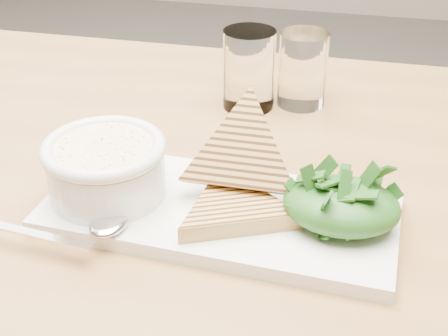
% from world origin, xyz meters
% --- Properties ---
extents(table_top, '(1.26, 0.84, 0.04)m').
position_xyz_m(table_top, '(0.19, -0.15, 0.76)').
color(table_top, brown).
rests_on(table_top, ground).
extents(table_leg_bl, '(0.06, 0.06, 0.74)m').
position_xyz_m(table_leg_bl, '(-0.38, 0.22, 0.37)').
color(table_leg_bl, brown).
rests_on(table_leg_bl, ground).
extents(platter, '(0.37, 0.18, 0.02)m').
position_xyz_m(platter, '(0.20, -0.21, 0.78)').
color(platter, white).
rests_on(platter, table_top).
extents(soup_bowl, '(0.12, 0.12, 0.05)m').
position_xyz_m(soup_bowl, '(0.08, -0.21, 0.82)').
color(soup_bowl, white).
rests_on(soup_bowl, platter).
extents(soup, '(0.10, 0.10, 0.01)m').
position_xyz_m(soup, '(0.08, -0.21, 0.85)').
color(soup, beige).
rests_on(soup, soup_bowl).
extents(bowl_rim, '(0.13, 0.13, 0.01)m').
position_xyz_m(bowl_rim, '(0.08, -0.21, 0.85)').
color(bowl_rim, white).
rests_on(bowl_rim, soup_bowl).
extents(sandwich_flat, '(0.19, 0.19, 0.02)m').
position_xyz_m(sandwich_flat, '(0.22, -0.22, 0.80)').
color(sandwich_flat, '#B38747').
rests_on(sandwich_flat, platter).
extents(sandwich_lean, '(0.14, 0.15, 0.16)m').
position_xyz_m(sandwich_lean, '(0.22, -0.18, 0.84)').
color(sandwich_lean, '#B38747').
rests_on(sandwich_lean, sandwich_flat).
extents(salad_base, '(0.11, 0.09, 0.04)m').
position_xyz_m(salad_base, '(0.32, -0.21, 0.81)').
color(salad_base, '#164B13').
rests_on(salad_base, platter).
extents(arugula_pile, '(0.11, 0.10, 0.05)m').
position_xyz_m(arugula_pile, '(0.32, -0.21, 0.82)').
color(arugula_pile, '#274F1B').
rests_on(arugula_pile, platter).
extents(spoon_bowl, '(0.04, 0.05, 0.01)m').
position_xyz_m(spoon_bowl, '(0.10, -0.27, 0.80)').
color(spoon_bowl, silver).
rests_on(spoon_bowl, platter).
extents(spoon_handle, '(0.12, 0.02, 0.00)m').
position_xyz_m(spoon_handle, '(0.04, -0.30, 0.80)').
color(spoon_handle, silver).
rests_on(spoon_handle, platter).
extents(glass_near, '(0.07, 0.07, 0.11)m').
position_xyz_m(glass_near, '(0.18, 0.06, 0.83)').
color(glass_near, white).
rests_on(glass_near, table_top).
extents(glass_far, '(0.07, 0.07, 0.10)m').
position_xyz_m(glass_far, '(0.25, 0.08, 0.83)').
color(glass_far, white).
rests_on(glass_far, table_top).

